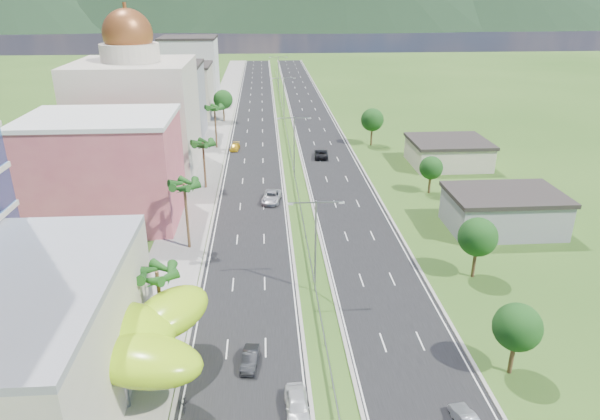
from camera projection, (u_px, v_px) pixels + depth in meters
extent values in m
plane|color=#2D5119|center=(325.00, 345.00, 51.25)|extent=(500.00, 500.00, 0.00)
cube|color=black|center=(255.00, 125.00, 133.70)|extent=(11.00, 260.00, 0.04)
cube|color=black|center=(315.00, 124.00, 134.65)|extent=(11.00, 260.00, 0.04)
cube|color=gray|center=(217.00, 126.00, 133.09)|extent=(7.00, 260.00, 0.12)
cube|color=gray|center=(288.00, 141.00, 117.36)|extent=(0.08, 216.00, 0.28)
cube|color=gray|center=(276.00, 74.00, 211.45)|extent=(0.10, 0.12, 0.70)
cylinder|color=gray|center=(315.00, 247.00, 58.36)|extent=(0.20, 0.20, 11.00)
cube|color=gray|center=(302.00, 203.00, 56.24)|extent=(2.88, 0.12, 0.12)
cube|color=gray|center=(330.00, 202.00, 56.42)|extent=(2.88, 0.12, 0.12)
cube|color=silver|center=(290.00, 204.00, 56.19)|extent=(0.60, 0.25, 0.18)
cube|color=silver|center=(342.00, 203.00, 56.54)|extent=(0.60, 0.25, 0.18)
cylinder|color=gray|center=(294.00, 147.00, 95.22)|extent=(0.20, 0.20, 11.00)
cube|color=gray|center=(286.00, 118.00, 93.09)|extent=(2.88, 0.12, 0.12)
cube|color=gray|center=(302.00, 118.00, 93.27)|extent=(2.88, 0.12, 0.12)
cube|color=silver|center=(278.00, 119.00, 93.05)|extent=(0.60, 0.25, 0.18)
cube|color=silver|center=(310.00, 118.00, 93.39)|extent=(0.60, 0.25, 0.18)
cylinder|color=gray|center=(284.00, 99.00, 136.68)|extent=(0.20, 0.20, 11.00)
cube|color=gray|center=(278.00, 78.00, 134.56)|extent=(2.88, 0.12, 0.12)
cube|color=gray|center=(289.00, 78.00, 134.74)|extent=(2.88, 0.12, 0.12)
cube|color=silver|center=(273.00, 79.00, 134.51)|extent=(0.60, 0.25, 0.18)
cube|color=silver|center=(294.00, 78.00, 134.86)|extent=(0.60, 0.25, 0.18)
cylinder|color=gray|center=(278.00, 73.00, 178.14)|extent=(0.20, 0.20, 11.00)
cube|color=gray|center=(274.00, 57.00, 176.02)|extent=(2.88, 0.12, 0.12)
cube|color=gray|center=(283.00, 57.00, 176.20)|extent=(2.88, 0.12, 0.12)
cube|color=silver|center=(270.00, 57.00, 175.98)|extent=(0.60, 0.25, 0.18)
cube|color=silver|center=(286.00, 57.00, 176.32)|extent=(0.60, 0.25, 0.18)
cylinder|color=gray|center=(57.00, 352.00, 47.13)|extent=(0.50, 0.50, 4.00)
cylinder|color=gray|center=(125.00, 387.00, 42.96)|extent=(0.50, 0.50, 4.00)
cylinder|color=gray|center=(61.00, 417.00, 39.95)|extent=(0.50, 0.50, 4.00)
cylinder|color=gray|center=(161.00, 348.00, 47.70)|extent=(0.50, 0.50, 4.00)
cube|color=#BB4C5D|center=(106.00, 172.00, 76.10)|extent=(20.00, 15.00, 15.00)
cube|color=beige|center=(138.00, 118.00, 96.33)|extent=(20.00, 20.00, 20.00)
cylinder|color=beige|center=(130.00, 52.00, 91.92)|extent=(10.00, 10.00, 3.00)
sphere|color=brown|center=(128.00, 34.00, 90.77)|extent=(8.40, 8.40, 8.40)
cube|color=gray|center=(167.00, 102.00, 120.20)|extent=(16.00, 15.00, 16.00)
cube|color=#BAB499|center=(181.00, 92.00, 141.04)|extent=(16.00, 15.00, 13.00)
cube|color=silver|center=(191.00, 70.00, 161.28)|extent=(16.00, 15.00, 18.00)
cube|color=gray|center=(503.00, 213.00, 75.10)|extent=(15.00, 10.00, 5.00)
cube|color=#BAB499|center=(448.00, 154.00, 102.98)|extent=(14.00, 12.00, 4.40)
cylinder|color=#47301C|center=(161.00, 307.00, 50.68)|extent=(0.36, 0.36, 7.50)
cylinder|color=#47301C|center=(187.00, 216.00, 68.82)|extent=(0.36, 0.36, 9.00)
cylinder|color=#47301C|center=(204.00, 166.00, 90.21)|extent=(0.36, 0.36, 8.00)
cylinder|color=#47301C|center=(216.00, 128.00, 113.09)|extent=(0.36, 0.36, 8.80)
cylinder|color=#47301C|center=(224.00, 112.00, 136.87)|extent=(0.40, 0.40, 4.90)
sphere|color=#1A4916|center=(223.00, 100.00, 135.66)|extent=(4.90, 4.90, 4.90)
cylinder|color=#47301C|center=(513.00, 353.00, 46.85)|extent=(0.40, 0.40, 4.20)
sphere|color=#1A4916|center=(517.00, 327.00, 45.81)|extent=(4.20, 4.20, 4.20)
cylinder|color=#47301C|center=(475.00, 259.00, 62.64)|extent=(0.40, 0.40, 4.55)
sphere|color=#1A4916|center=(478.00, 237.00, 61.51)|extent=(4.55, 4.55, 4.55)
cylinder|color=#47301C|center=(430.00, 182.00, 88.76)|extent=(0.40, 0.40, 3.85)
sphere|color=#1A4916|center=(431.00, 168.00, 87.81)|extent=(3.85, 3.85, 3.85)
cylinder|color=#47301C|center=(372.00, 134.00, 115.95)|extent=(0.40, 0.40, 4.90)
sphere|color=#1A4916|center=(372.00, 120.00, 114.74)|extent=(4.90, 4.90, 4.90)
imported|color=silver|center=(297.00, 405.00, 42.70)|extent=(2.05, 4.78, 1.61)
imported|color=black|center=(250.00, 359.00, 48.30)|extent=(1.80, 4.05, 1.29)
imported|color=#A5A6AC|center=(271.00, 197.00, 85.45)|extent=(3.56, 6.14, 1.61)
imported|color=gold|center=(235.00, 147.00, 113.01)|extent=(2.21, 4.49, 1.25)
imported|color=#929498|center=(466.00, 420.00, 41.46)|extent=(1.81, 4.01, 1.28)
imported|color=black|center=(321.00, 154.00, 107.90)|extent=(3.05, 5.85, 1.57)
imported|color=black|center=(184.00, 402.00, 43.31)|extent=(0.76, 1.94, 1.21)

